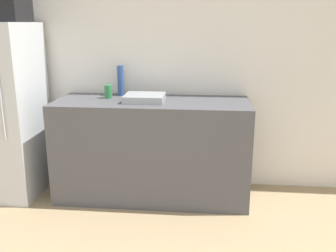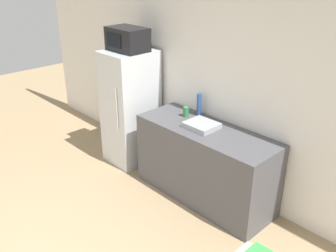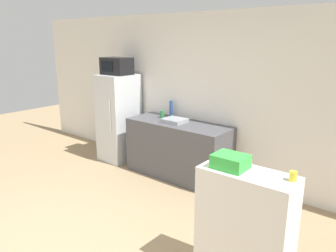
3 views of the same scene
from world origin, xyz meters
name	(u,v)px [view 3 (image 3 of 3)]	position (x,y,z in m)	size (l,w,h in m)	color
wall_back	(200,96)	(0.00, 2.91, 1.30)	(8.00, 0.06, 2.60)	white
refrigerator	(119,118)	(-1.50, 2.50, 0.79)	(0.56, 0.68, 1.58)	silver
microwave	(117,66)	(-1.50, 2.50, 1.73)	(0.53, 0.35, 0.30)	black
counter	(178,150)	(-0.15, 2.54, 0.45)	(1.73, 0.64, 0.91)	#4C4C51
sink_basin	(175,120)	(-0.22, 2.53, 0.94)	(0.35, 0.31, 0.06)	#9EA3A8
bottle_tall	(171,109)	(-0.48, 2.77, 1.05)	(0.06, 0.06, 0.28)	#2D4C8C
bottle_short	(162,114)	(-0.57, 2.63, 0.97)	(0.07, 0.07, 0.12)	#2D7F42
shelf_cabinet	(244,229)	(1.78, 0.98, 0.55)	(0.83, 0.37, 1.10)	white
basket	(230,161)	(1.62, 0.96, 1.16)	(0.29, 0.24, 0.12)	green
jar	(293,176)	(2.14, 1.04, 1.14)	(0.06, 0.06, 0.08)	yellow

